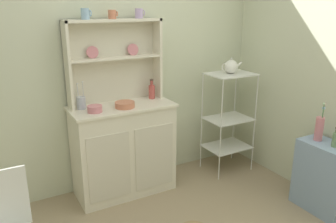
# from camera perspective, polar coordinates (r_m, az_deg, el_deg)

# --- Properties ---
(wall_back) EXTENTS (3.84, 0.05, 2.50)m
(wall_back) POSITION_cam_1_polar(r_m,az_deg,el_deg) (3.35, -9.79, 8.02)
(wall_back) COLOR beige
(wall_back) RESTS_ON ground
(hutch_cabinet) EXTENTS (0.96, 0.45, 0.89)m
(hutch_cabinet) POSITION_cam_1_polar(r_m,az_deg,el_deg) (3.35, -7.36, -6.10)
(hutch_cabinet) COLOR silver
(hutch_cabinet) RESTS_ON ground
(hutch_shelf_unit) EXTENTS (0.89, 0.18, 0.77)m
(hutch_shelf_unit) POSITION_cam_1_polar(r_m,az_deg,el_deg) (3.26, -9.06, 9.19)
(hutch_shelf_unit) COLOR beige
(hutch_shelf_unit) RESTS_ON hutch_cabinet
(bakers_rack) EXTENTS (0.48, 0.36, 1.09)m
(bakers_rack) POSITION_cam_1_polar(r_m,az_deg,el_deg) (3.77, 9.99, -0.17)
(bakers_rack) COLOR silver
(bakers_rack) RESTS_ON ground
(side_shelf_blue) EXTENTS (0.28, 0.48, 0.63)m
(side_shelf_blue) POSITION_cam_1_polar(r_m,az_deg,el_deg) (3.39, 24.50, -9.94)
(side_shelf_blue) COLOR #849EBC
(side_shelf_blue) RESTS_ON ground
(cup_sky_0) EXTENTS (0.09, 0.07, 0.09)m
(cup_sky_0) POSITION_cam_1_polar(r_m,az_deg,el_deg) (3.11, -13.52, 15.47)
(cup_sky_0) COLOR #8EB2D1
(cup_sky_0) RESTS_ON hutch_shelf_unit
(cup_terracotta_1) EXTENTS (0.08, 0.07, 0.08)m
(cup_terracotta_1) POSITION_cam_1_polar(r_m,az_deg,el_deg) (3.19, -9.22, 15.61)
(cup_terracotta_1) COLOR #C67556
(cup_terracotta_1) RESTS_ON hutch_shelf_unit
(cup_lilac_2) EXTENTS (0.09, 0.07, 0.09)m
(cup_lilac_2) POSITION_cam_1_polar(r_m,az_deg,el_deg) (3.28, -4.80, 15.91)
(cup_lilac_2) COLOR #B79ECC
(cup_lilac_2) RESTS_ON hutch_shelf_unit
(bowl_mixing_large) EXTENTS (0.13, 0.13, 0.06)m
(bowl_mixing_large) POSITION_cam_1_polar(r_m,az_deg,el_deg) (3.04, -12.04, 0.43)
(bowl_mixing_large) COLOR #D17A84
(bowl_mixing_large) RESTS_ON hutch_cabinet
(bowl_floral_medium) EXTENTS (0.18, 0.18, 0.05)m
(bowl_floral_medium) POSITION_cam_1_polar(r_m,az_deg,el_deg) (3.13, -7.17, 1.13)
(bowl_floral_medium) COLOR #C67556
(bowl_floral_medium) RESTS_ON hutch_cabinet
(jam_bottle) EXTENTS (0.06, 0.06, 0.19)m
(jam_bottle) POSITION_cam_1_polar(r_m,az_deg,el_deg) (3.40, -2.71, 3.40)
(jam_bottle) COLOR #B74C47
(jam_bottle) RESTS_ON hutch_cabinet
(utensil_jar) EXTENTS (0.08, 0.08, 0.25)m
(utensil_jar) POSITION_cam_1_polar(r_m,az_deg,el_deg) (3.15, -14.20, 1.46)
(utensil_jar) COLOR #B2B7C6
(utensil_jar) RESTS_ON hutch_cabinet
(porcelain_teapot) EXTENTS (0.23, 0.14, 0.16)m
(porcelain_teapot) POSITION_cam_1_polar(r_m,az_deg,el_deg) (3.65, 10.38, 7.32)
(porcelain_teapot) COLOR white
(porcelain_teapot) RESTS_ON bakers_rack
(flower_vase) EXTENTS (0.07, 0.07, 0.35)m
(flower_vase) POSITION_cam_1_polar(r_m,az_deg,el_deg) (3.29, 23.81, -2.45)
(flower_vase) COLOR #D17A84
(flower_vase) RESTS_ON side_shelf_blue
(oil_bottle) EXTENTS (0.06, 0.06, 0.17)m
(oil_bottle) POSITION_cam_1_polar(r_m,az_deg,el_deg) (3.22, 26.03, -4.13)
(oil_bottle) COLOR #6B8C60
(oil_bottle) RESTS_ON side_shelf_blue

